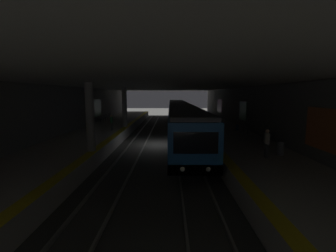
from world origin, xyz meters
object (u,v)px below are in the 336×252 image
bench_left_far (247,127)px  suitcase_rolling (237,128)px  bench_right_mid (106,116)px  person_walking_mid (267,142)px  pillar_far (125,107)px  bench_left_mid (267,136)px  bench_right_near (101,118)px  trash_bin (280,148)px  metro_train (180,115)px  bench_right_far (110,115)px  pillar_near (90,117)px  person_waiting_near (112,122)px

bench_left_far → suitcase_rolling: bearing=23.4°
bench_right_mid → person_walking_mid: size_ratio=0.98×
bench_right_mid → suitcase_rolling: suitcase_rolling is taller
pillar_far → bench_left_mid: pillar_far is taller
bench_right_near → trash_bin: bearing=-137.0°
trash_bin → bench_right_near: bearing=43.0°
pillar_far → trash_bin: pillar_far is taller
metro_train → bench_right_mid: (2.96, 10.73, -0.45)m
person_walking_mid → bench_right_far: bearing=33.2°
bench_right_far → pillar_far: bearing=-156.8°
trash_bin → pillar_near: bearing=85.4°
bench_right_mid → bench_right_far: bearing=0.0°
bench_left_far → person_waiting_near: bearing=85.2°
person_waiting_near → bench_right_mid: bearing=18.3°
suitcase_rolling → pillar_far: bearing=77.6°
person_waiting_near → person_walking_mid: person_walking_mid is taller
metro_train → bench_right_near: size_ratio=23.45×
pillar_near → trash_bin: size_ratio=5.35×
bench_left_far → bench_right_far: (13.79, 17.07, 0.00)m
pillar_far → bench_left_far: bearing=-107.3°
metro_train → bench_left_mid: 14.63m
metro_train → bench_right_far: bearing=62.8°
pillar_near → suitcase_rolling: 15.43m
pillar_near → bench_left_mid: size_ratio=2.68×
pillar_near → bench_right_mid: bearing=12.4°
pillar_near → pillar_far: (11.78, 0.00, 0.00)m
bench_left_far → bench_right_mid: size_ratio=1.00×
pillar_far → bench_right_near: 6.58m
bench_right_mid → bench_left_mid: bearing=-133.4°
pillar_near → suitcase_rolling: (9.06, -12.33, -1.98)m
pillar_far → suitcase_rolling: pillar_far is taller
person_waiting_near → suitcase_rolling: bearing=-89.4°
suitcase_rolling → bench_left_mid: bearing=-174.9°
bench_left_mid → suitcase_rolling: size_ratio=1.91×
metro_train → bench_left_far: (-8.26, -6.33, -0.45)m
pillar_near → bench_right_mid: pillar_near is taller
person_walking_mid → trash_bin: (0.69, -1.15, -0.52)m
pillar_far → suitcase_rolling: size_ratio=5.11×
metro_train → bench_right_mid: 11.14m
pillar_near → pillar_far: size_ratio=1.00×
bench_left_far → pillar_near: bearing=121.1°
person_waiting_near → trash_bin: person_waiting_near is taller
metro_train → trash_bin: (-17.02, -5.60, -0.55)m
bench_right_near → pillar_near: bearing=-165.8°
metro_train → person_walking_mid: metro_train is taller
bench_left_mid → person_waiting_near: 15.01m
pillar_near → metro_train: (16.04, -6.55, -1.30)m
bench_right_far → person_waiting_near: size_ratio=1.02×
bench_left_mid → bench_right_near: bearing=51.3°
trash_bin → person_walking_mid: bearing=121.1°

